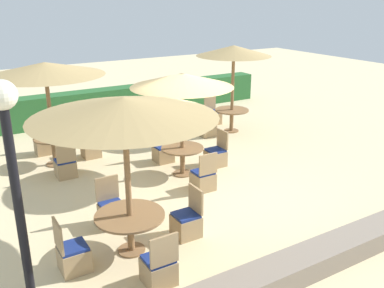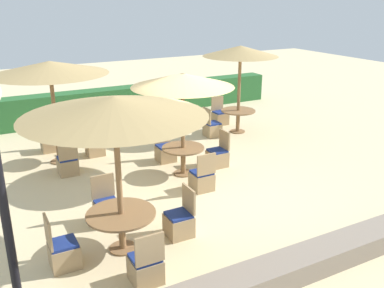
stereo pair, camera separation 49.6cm
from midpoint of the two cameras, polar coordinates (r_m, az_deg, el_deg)
name	(u,v)px [view 1 (the left image)]	position (r m, az deg, el deg)	size (l,w,h in m)	color
ground_plane	(205,188)	(9.90, 0.36, -5.92)	(40.00, 40.00, 0.00)	beige
hedge_row	(101,104)	(15.69, -12.92, 5.20)	(13.00, 0.70, 1.05)	#28602D
stone_border	(321,256)	(7.44, 14.98, -14.29)	(10.00, 0.56, 0.37)	gray
lamp_post	(11,159)	(5.67, -25.28, -1.88)	(0.36, 0.36, 3.32)	black
parasol_center	(182,81)	(9.97, -2.80, 8.43)	(2.42, 2.42, 2.52)	olive
round_table_center	(182,153)	(10.46, -2.65, -1.26)	(1.04, 1.04, 0.70)	olive
patio_chair_center_south	(203,179)	(9.73, 0.07, -4.70)	(0.46, 0.46, 0.93)	tan
patio_chair_center_east	(216,156)	(11.09, 1.94, -1.61)	(0.46, 0.46, 0.93)	tan
patio_chair_center_north	(163,152)	(11.40, -5.15, -1.08)	(0.46, 0.46, 0.93)	tan
parasol_front_left	(124,108)	(6.75, -11.17, 4.71)	(2.97, 2.97, 2.73)	olive
round_table_front_left	(130,221)	(7.49, -10.18, -10.14)	(1.20, 1.20, 0.71)	olive
patio_chair_front_left_north	(112,212)	(8.52, -12.29, -8.86)	(0.46, 0.46, 0.93)	tan
patio_chair_front_left_south	(159,269)	(6.84, -6.58, -16.20)	(0.46, 0.46, 0.93)	tan
patio_chair_front_left_east	(187,223)	(7.98, -2.51, -10.44)	(0.46, 0.46, 0.93)	tan
patio_chair_front_left_west	(73,256)	(7.39, -17.52, -14.09)	(0.46, 0.46, 0.93)	tan
parasol_back_left	(45,69)	(11.24, -20.23, 9.34)	(2.90, 2.90, 2.67)	olive
round_table_back_left	(53,144)	(11.69, -19.15, 0.02)	(0.98, 0.98, 0.75)	olive
patio_chair_back_left_south	(65,167)	(10.91, -17.77, -2.94)	(0.46, 0.46, 0.93)	tan
patio_chair_back_left_east	(91,148)	(12.05, -14.41, -0.49)	(0.46, 0.46, 0.93)	tan
patio_chair_back_left_north	(44,145)	(12.70, -20.24, -0.07)	(0.46, 0.46, 0.93)	tan
parasol_back_right	(234,51)	(13.45, 4.51, 12.23)	(2.33, 2.33, 2.75)	olive
round_table_back_right	(232,114)	(13.84, 4.30, 4.00)	(1.09, 1.09, 0.73)	olive
patio_chair_back_right_west	(206,128)	(13.41, 0.87, 2.15)	(0.46, 0.46, 0.93)	tan
patio_chair_back_right_north	(213,116)	(14.72, 1.82, 3.71)	(0.46, 0.46, 0.93)	tan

